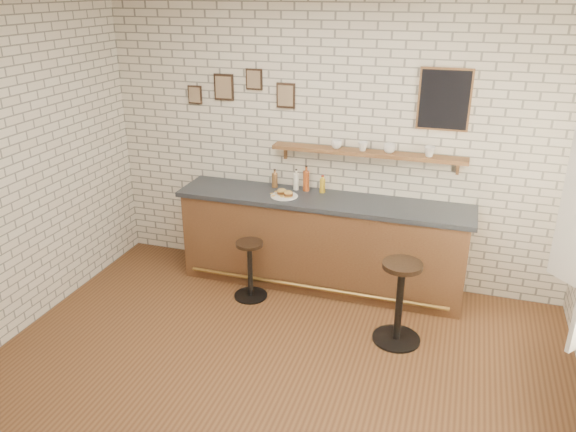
% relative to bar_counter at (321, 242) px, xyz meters
% --- Properties ---
extents(ground, '(5.00, 5.00, 0.00)m').
position_rel_bar_counter_xyz_m(ground, '(0.01, -1.70, -0.51)').
color(ground, brown).
rests_on(ground, ground).
extents(bar_counter, '(3.10, 0.65, 1.01)m').
position_rel_bar_counter_xyz_m(bar_counter, '(0.00, 0.00, 0.00)').
color(bar_counter, brown).
rests_on(bar_counter, ground).
extents(sandwich_plate, '(0.28, 0.28, 0.01)m').
position_rel_bar_counter_xyz_m(sandwich_plate, '(-0.40, -0.07, 0.51)').
color(sandwich_plate, white).
rests_on(sandwich_plate, bar_counter).
extents(ciabatta_sandwich, '(0.20, 0.14, 0.06)m').
position_rel_bar_counter_xyz_m(ciabatta_sandwich, '(-0.39, -0.07, 0.55)').
color(ciabatta_sandwich, tan).
rests_on(ciabatta_sandwich, sandwich_plate).
extents(potato_chips, '(0.25, 0.19, 0.00)m').
position_rel_bar_counter_xyz_m(potato_chips, '(-0.41, -0.07, 0.52)').
color(potato_chips, gold).
rests_on(potato_chips, sandwich_plate).
extents(bitters_bottle_brown, '(0.06, 0.06, 0.21)m').
position_rel_bar_counter_xyz_m(bitters_bottle_brown, '(-0.59, 0.18, 0.59)').
color(bitters_bottle_brown, brown).
rests_on(bitters_bottle_brown, bar_counter).
extents(bitters_bottle_white, '(0.06, 0.06, 0.23)m').
position_rel_bar_counter_xyz_m(bitters_bottle_white, '(-0.34, 0.18, 0.60)').
color(bitters_bottle_white, silver).
rests_on(bitters_bottle_white, bar_counter).
extents(bitters_bottle_amber, '(0.07, 0.07, 0.28)m').
position_rel_bar_counter_xyz_m(bitters_bottle_amber, '(-0.23, 0.18, 0.62)').
color(bitters_bottle_amber, '#8E3C17').
rests_on(bitters_bottle_amber, bar_counter).
extents(condiment_bottle_yellow, '(0.06, 0.06, 0.19)m').
position_rel_bar_counter_xyz_m(condiment_bottle_yellow, '(-0.05, 0.18, 0.58)').
color(condiment_bottle_yellow, gold).
rests_on(condiment_bottle_yellow, bar_counter).
extents(bar_stool_left, '(0.35, 0.35, 0.63)m').
position_rel_bar_counter_xyz_m(bar_stool_left, '(-0.64, -0.49, -0.17)').
color(bar_stool_left, black).
rests_on(bar_stool_left, ground).
extents(bar_stool_right, '(0.45, 0.45, 0.80)m').
position_rel_bar_counter_xyz_m(bar_stool_right, '(0.95, -0.81, -0.08)').
color(bar_stool_right, black).
rests_on(bar_stool_right, ground).
extents(wall_shelf, '(2.00, 0.18, 0.18)m').
position_rel_bar_counter_xyz_m(wall_shelf, '(0.41, 0.20, 0.97)').
color(wall_shelf, brown).
rests_on(wall_shelf, ground).
extents(shelf_cup_a, '(0.15, 0.15, 0.09)m').
position_rel_bar_counter_xyz_m(shelf_cup_a, '(0.09, 0.20, 1.04)').
color(shelf_cup_a, white).
rests_on(shelf_cup_a, wall_shelf).
extents(shelf_cup_b, '(0.12, 0.12, 0.09)m').
position_rel_bar_counter_xyz_m(shelf_cup_b, '(0.36, 0.20, 1.04)').
color(shelf_cup_b, white).
rests_on(shelf_cup_b, wall_shelf).
extents(shelf_cup_c, '(0.14, 0.14, 0.10)m').
position_rel_bar_counter_xyz_m(shelf_cup_c, '(0.63, 0.20, 1.04)').
color(shelf_cup_c, white).
rests_on(shelf_cup_c, wall_shelf).
extents(shelf_cup_d, '(0.13, 0.13, 0.10)m').
position_rel_bar_counter_xyz_m(shelf_cup_d, '(1.02, 0.20, 1.04)').
color(shelf_cup_d, white).
rests_on(shelf_cup_d, wall_shelf).
extents(back_wall_decor, '(2.96, 0.02, 0.56)m').
position_rel_bar_counter_xyz_m(back_wall_decor, '(0.23, 0.28, 1.54)').
color(back_wall_decor, black).
rests_on(back_wall_decor, ground).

